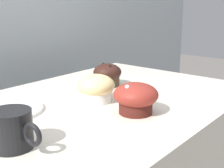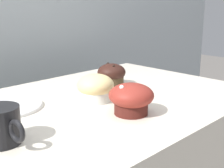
% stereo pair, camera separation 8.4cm
% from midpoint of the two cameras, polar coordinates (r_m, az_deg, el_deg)
% --- Properties ---
extents(muffin_front_center, '(0.12, 0.12, 0.08)m').
position_cam_midpoint_polar(muffin_front_center, '(0.79, 6.58, -2.63)').
color(muffin_front_center, '#491A15').
rests_on(muffin_front_center, display_counter).
extents(muffin_back_left, '(0.11, 0.11, 0.08)m').
position_cam_midpoint_polar(muffin_back_left, '(0.89, -0.33, -0.72)').
color(muffin_back_left, white).
rests_on(muffin_back_left, display_counter).
extents(muffin_back_right, '(0.10, 0.10, 0.08)m').
position_cam_midpoint_polar(muffin_back_right, '(1.06, 2.20, 1.70)').
color(muffin_back_right, '#41321F').
rests_on(muffin_back_right, display_counter).
extents(coffee_cup, '(0.08, 0.12, 0.08)m').
position_cam_midpoint_polar(coffee_cup, '(0.65, -16.29, -7.22)').
color(coffee_cup, black).
rests_on(coffee_cup, display_counter).
extents(serving_plate, '(0.20, 0.20, 0.01)m').
position_cam_midpoint_polar(serving_plate, '(0.88, -16.48, -3.95)').
color(serving_plate, white).
rests_on(serving_plate, display_counter).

